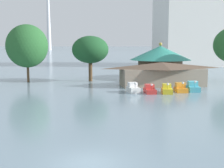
% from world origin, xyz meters
% --- Properties ---
extents(ground_plane, '(2000.00, 2000.00, 0.00)m').
position_xyz_m(ground_plane, '(0.00, 0.00, 0.00)').
color(ground_plane, gray).
extents(pedal_boat_white, '(1.66, 2.76, 1.63)m').
position_xyz_m(pedal_boat_white, '(7.94, 25.42, 0.58)').
color(pedal_boat_white, white).
rests_on(pedal_boat_white, ground).
extents(pedal_boat_red, '(1.61, 2.93, 1.48)m').
position_xyz_m(pedal_boat_red, '(10.23, 24.64, 0.48)').
color(pedal_boat_red, red).
rests_on(pedal_boat_red, ground).
extents(pedal_boat_yellow, '(1.78, 2.43, 1.59)m').
position_xyz_m(pedal_boat_yellow, '(12.53, 23.90, 0.55)').
color(pedal_boat_yellow, yellow).
rests_on(pedal_boat_yellow, ground).
extents(pedal_boat_orange, '(1.72, 2.47, 1.63)m').
position_xyz_m(pedal_boat_orange, '(14.94, 24.87, 0.53)').
color(pedal_boat_orange, orange).
rests_on(pedal_boat_orange, ground).
extents(pedal_boat_cyan, '(1.94, 2.73, 1.72)m').
position_xyz_m(pedal_boat_cyan, '(17.00, 25.24, 0.59)').
color(pedal_boat_cyan, '#4CB7CC').
rests_on(pedal_boat_cyan, ground).
extents(boathouse, '(14.81, 6.26, 3.96)m').
position_xyz_m(boathouse, '(14.29, 31.88, 2.07)').
color(boathouse, gray).
rests_on(boathouse, ground).
extents(green_roof_pavilion, '(12.50, 12.50, 7.32)m').
position_xyz_m(green_roof_pavilion, '(17.30, 43.03, 3.84)').
color(green_roof_pavilion, brown).
rests_on(green_roof_pavilion, ground).
extents(shoreline_tree_tall_left, '(7.57, 7.57, 10.55)m').
position_xyz_m(shoreline_tree_tall_left, '(-8.77, 39.86, 6.62)').
color(shoreline_tree_tall_left, brown).
rests_on(shoreline_tree_tall_left, ground).
extents(shoreline_tree_mid, '(6.86, 6.86, 8.52)m').
position_xyz_m(shoreline_tree_mid, '(2.74, 39.80, 5.93)').
color(shoreline_tree_mid, brown).
rests_on(shoreline_tree_mid, ground).
extents(background_building_block, '(24.99, 18.21, 28.63)m').
position_xyz_m(background_building_block, '(40.05, 78.63, 14.33)').
color(background_building_block, silver).
rests_on(background_building_block, ground).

